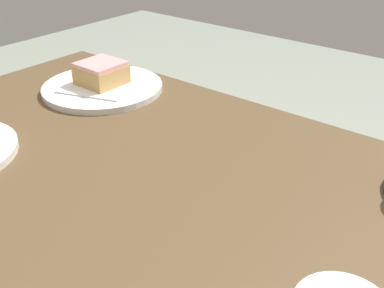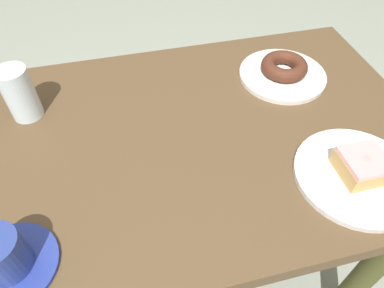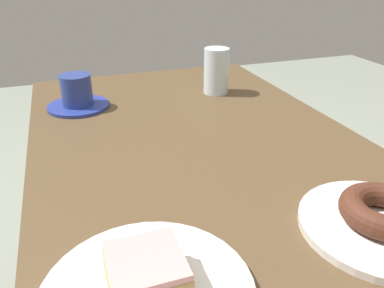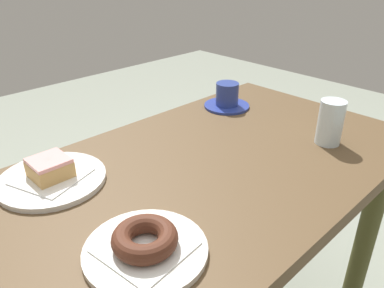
{
  "view_description": "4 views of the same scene",
  "coord_description": "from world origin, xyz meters",
  "px_view_note": "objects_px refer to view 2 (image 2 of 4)",
  "views": [
    {
      "loc": [
        0.35,
        -0.36,
        1.07
      ],
      "look_at": [
        0.01,
        0.06,
        0.77
      ],
      "focal_mm": 42.7,
      "sensor_mm": 36.0,
      "label": 1
    },
    {
      "loc": [
        0.08,
        0.5,
        1.26
      ],
      "look_at": [
        -0.03,
        0.06,
        0.76
      ],
      "focal_mm": 32.73,
      "sensor_mm": 36.0,
      "label": 2
    },
    {
      "loc": [
        -0.62,
        0.24,
        1.06
      ],
      "look_at": [
        -0.05,
        0.04,
        0.76
      ],
      "focal_mm": 35.71,
      "sensor_mm": 36.0,
      "label": 3
    },
    {
      "loc": [
        -0.6,
        -0.54,
        1.19
      ],
      "look_at": [
        -0.03,
        0.04,
        0.77
      ],
      "focal_mm": 35.52,
      "sensor_mm": 36.0,
      "label": 4
    }
  ],
  "objects_px": {
    "water_glass": "(20,94)",
    "plate_glazed_square": "(357,175)",
    "donut_chocolate_ring": "(284,66)",
    "coffee_cup": "(4,258)",
    "donut_glazed_square": "(362,165)",
    "plate_chocolate_ring": "(282,75)"
  },
  "relations": [
    {
      "from": "water_glass",
      "to": "plate_glazed_square",
      "type": "bearing_deg",
      "value": 151.66
    },
    {
      "from": "donut_chocolate_ring",
      "to": "coffee_cup",
      "type": "distance_m",
      "value": 0.7
    },
    {
      "from": "water_glass",
      "to": "coffee_cup",
      "type": "distance_m",
      "value": 0.36
    },
    {
      "from": "plate_glazed_square",
      "to": "water_glass",
      "type": "xyz_separation_m",
      "value": [
        0.62,
        -0.33,
        0.05
      ]
    },
    {
      "from": "donut_glazed_square",
      "to": "water_glass",
      "type": "height_order",
      "value": "water_glass"
    },
    {
      "from": "plate_glazed_square",
      "to": "coffee_cup",
      "type": "relative_size",
      "value": 1.6
    },
    {
      "from": "plate_glazed_square",
      "to": "donut_glazed_square",
      "type": "height_order",
      "value": "donut_glazed_square"
    },
    {
      "from": "plate_glazed_square",
      "to": "donut_chocolate_ring",
      "type": "distance_m",
      "value": 0.32
    },
    {
      "from": "plate_glazed_square",
      "to": "donut_chocolate_ring",
      "type": "bearing_deg",
      "value": -88.11
    },
    {
      "from": "plate_glazed_square",
      "to": "coffee_cup",
      "type": "height_order",
      "value": "coffee_cup"
    },
    {
      "from": "donut_glazed_square",
      "to": "water_glass",
      "type": "relative_size",
      "value": 0.67
    },
    {
      "from": "plate_chocolate_ring",
      "to": "donut_chocolate_ring",
      "type": "relative_size",
      "value": 1.89
    },
    {
      "from": "coffee_cup",
      "to": "donut_glazed_square",
      "type": "bearing_deg",
      "value": -177.51
    },
    {
      "from": "donut_glazed_square",
      "to": "donut_chocolate_ring",
      "type": "height_order",
      "value": "donut_glazed_square"
    },
    {
      "from": "plate_chocolate_ring",
      "to": "coffee_cup",
      "type": "xyz_separation_m",
      "value": [
        0.61,
        0.35,
        0.03
      ]
    },
    {
      "from": "water_glass",
      "to": "coffee_cup",
      "type": "height_order",
      "value": "water_glass"
    },
    {
      "from": "plate_glazed_square",
      "to": "plate_chocolate_ring",
      "type": "xyz_separation_m",
      "value": [
        0.01,
        -0.32,
        -0.0
      ]
    },
    {
      "from": "water_glass",
      "to": "coffee_cup",
      "type": "bearing_deg",
      "value": 89.33
    },
    {
      "from": "plate_glazed_square",
      "to": "coffee_cup",
      "type": "distance_m",
      "value": 0.62
    },
    {
      "from": "donut_glazed_square",
      "to": "plate_chocolate_ring",
      "type": "distance_m",
      "value": 0.33
    },
    {
      "from": "donut_chocolate_ring",
      "to": "coffee_cup",
      "type": "height_order",
      "value": "coffee_cup"
    },
    {
      "from": "plate_chocolate_ring",
      "to": "water_glass",
      "type": "height_order",
      "value": "water_glass"
    }
  ]
}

